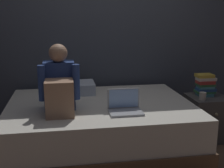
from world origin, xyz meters
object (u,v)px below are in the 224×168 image
at_px(mug, 203,96).
at_px(laptop, 124,107).
at_px(bed, 100,126).
at_px(nightstand, 206,117).
at_px(person_sitting, 59,86).
at_px(book_stack, 205,85).
at_px(pillow, 71,88).

bearing_deg(mug, laptop, -161.56).
bearing_deg(bed, nightstand, 4.24).
relative_size(person_sitting, mug, 7.28).
distance_m(nightstand, person_sitting, 1.83).
xyz_separation_m(nightstand, mug, (-0.13, -0.12, 0.31)).
bearing_deg(bed, person_sitting, -152.63).
height_order(book_stack, mug, book_stack).
bearing_deg(bed, book_stack, 6.83).
xyz_separation_m(person_sitting, book_stack, (1.70, 0.37, -0.14)).
bearing_deg(bed, mug, -1.15).
height_order(nightstand, laptop, laptop).
height_order(pillow, book_stack, book_stack).
bearing_deg(book_stack, laptop, -155.21).
bearing_deg(nightstand, person_sitting, -169.65).
relative_size(nightstand, mug, 5.78).
bearing_deg(book_stack, mug, -122.51).
relative_size(nightstand, book_stack, 2.01).
distance_m(book_stack, mug, 0.23).
bearing_deg(laptop, nightstand, 21.94).
bearing_deg(book_stack, nightstand, -73.40).
xyz_separation_m(laptop, book_stack, (1.09, 0.50, 0.05)).
bearing_deg(laptop, book_stack, 24.79).
xyz_separation_m(bed, mug, (1.17, -0.02, 0.30)).
height_order(laptop, pillow, laptop).
xyz_separation_m(bed, laptop, (0.20, -0.35, 0.33)).
distance_m(person_sitting, pillow, 0.70).
relative_size(laptop, book_stack, 1.24).
distance_m(bed, book_stack, 1.35).
bearing_deg(bed, pillow, 123.17).
bearing_deg(laptop, mug, 18.44).
distance_m(laptop, book_stack, 1.20).
xyz_separation_m(bed, pillow, (-0.29, 0.45, 0.34)).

